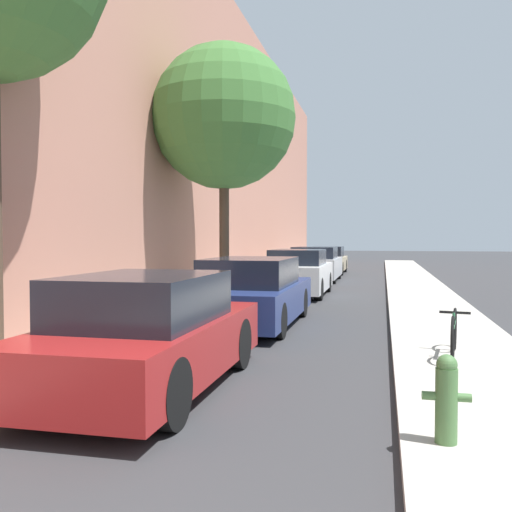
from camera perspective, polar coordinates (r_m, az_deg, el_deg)
ground_plane at (r=15.94m, az=6.60°, el=-4.57°), size 120.00×120.00×0.00m
sidewalk_left at (r=16.51m, az=-3.48°, el=-4.13°), size 2.00×52.00×0.12m
sidewalk_right at (r=15.88m, az=17.09°, el=-4.45°), size 2.00×52.00×0.12m
building_facade_left at (r=17.24m, az=-7.96°, el=14.16°), size 0.70×52.00×10.92m
parked_car_red at (r=6.67m, az=-11.05°, el=-8.01°), size 1.72×4.02×1.38m
parked_car_navy at (r=11.31m, az=-0.40°, el=-3.88°), size 1.82×4.50×1.38m
parked_car_white at (r=17.20m, az=4.41°, el=-1.79°), size 1.75×4.06×1.43m
parked_car_silver at (r=22.97m, az=6.14°, el=-0.88°), size 1.91×4.17×1.41m
parked_car_champagne at (r=27.79m, az=7.36°, el=-0.47°), size 1.75×4.23×1.35m
street_tree_far at (r=14.90m, az=-3.32°, el=14.07°), size 3.77×3.77×6.71m
fire_hydrant at (r=4.90m, az=19.05°, el=-13.63°), size 0.39×0.18×0.73m
bicycle at (r=8.41m, az=19.74°, el=-7.47°), size 0.44×1.53×0.63m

